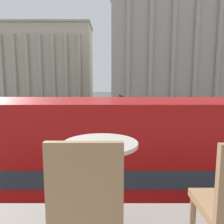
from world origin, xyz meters
The scene contains 9 objects.
double_decker_bus centered at (0.33, 3.95, 2.32)m, with size 10.73×2.72×4.15m.
cafe_dining_table centered at (0.72, -0.35, 3.97)m, with size 0.60×0.60×0.73m.
cafe_chair_0 centered at (0.67, -0.87, 3.95)m, with size 0.40×0.40×0.91m.
plaza_building_left centered at (-17.19, 59.32, 9.91)m, with size 25.02×11.67×19.84m.
plaza_building_right centered at (17.35, 48.55, 12.34)m, with size 33.93×13.53×24.68m.
traffic_light_mid centered at (1.61, 17.94, 2.30)m, with size 0.42×0.24×3.50m.
car_maroon centered at (-0.17, 27.24, 0.70)m, with size 4.20×1.93×1.35m.
pedestrian_red centered at (-7.84, 26.50, 0.91)m, with size 0.32×0.32×1.59m.
pedestrian_white centered at (-8.84, 31.32, 1.00)m, with size 0.32×0.32×1.73m.
Camera 1 is at (0.82, -2.04, 4.64)m, focal length 35.00 mm.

